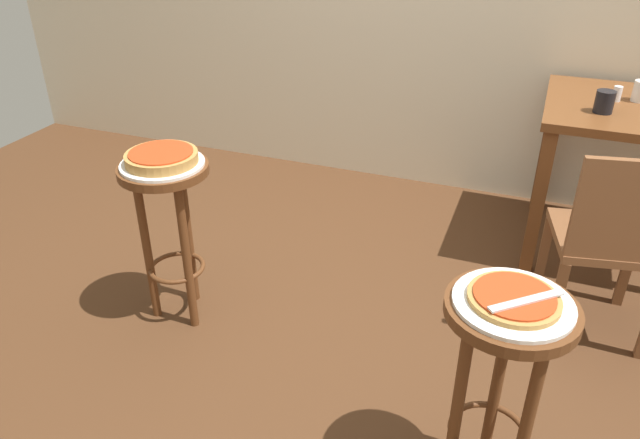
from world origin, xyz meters
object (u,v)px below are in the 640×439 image
serving_plate_foreground (513,303)px  pizza_server_knife (526,301)px  dining_table (632,133)px  pizza_foreground (514,298)px  stool_foreground (502,362)px  wooden_chair (612,239)px  cup_near_edge (604,102)px  serving_plate_middle (162,164)px  stool_middle (169,210)px  condiment_shaker (617,94)px  pizza_middle (161,157)px

serving_plate_foreground → pizza_server_knife: 0.05m
serving_plate_foreground → dining_table: (0.39, 1.68, -0.08)m
serving_plate_foreground → dining_table: 1.72m
pizza_foreground → dining_table: bearing=76.8°
stool_foreground → wooden_chair: (0.32, 0.92, -0.05)m
serving_plate_foreground → cup_near_edge: bearing=81.3°
dining_table → cup_near_edge: 0.29m
serving_plate_middle → pizza_foreground: bearing=-17.3°
dining_table → pizza_server_knife: size_ratio=3.69×
serving_plate_middle → wooden_chair: wooden_chair is taller
stool_foreground → stool_middle: size_ratio=1.00×
condiment_shaker → pizza_server_knife: (-0.27, -1.74, -0.06)m
serving_plate_foreground → wooden_chair: wooden_chair is taller
cup_near_edge → condiment_shaker: size_ratio=1.40×
pizza_foreground → cup_near_edge: (0.23, 1.52, 0.08)m
serving_plate_middle → pizza_middle: pizza_middle is taller
stool_middle → pizza_middle: pizza_middle is taller
cup_near_edge → pizza_middle: bearing=-145.5°
wooden_chair → serving_plate_middle: bearing=-163.8°
wooden_chair → pizza_foreground: bearing=-109.5°
serving_plate_foreground → dining_table: size_ratio=0.39×
dining_table → cup_near_edge: cup_near_edge is taller
wooden_chair → pizza_server_knife: wooden_chair is taller
serving_plate_middle → pizza_server_knife: 1.46m
cup_near_edge → wooden_chair: (0.09, -0.61, -0.36)m
stool_middle → wooden_chair: size_ratio=0.84×
pizza_foreground → serving_plate_middle: (-1.36, 0.42, -0.02)m
pizza_server_knife → stool_middle: bearing=120.7°
serving_plate_foreground → stool_middle: (-1.36, 0.42, -0.20)m
stool_middle → pizza_middle: 0.23m
dining_table → condiment_shaker: 0.20m
serving_plate_foreground → cup_near_edge: 1.54m
wooden_chair → stool_foreground: bearing=-109.5°
condiment_shaker → wooden_chair: bearing=-88.0°
cup_near_edge → pizza_server_knife: size_ratio=0.45×
serving_plate_middle → cup_near_edge: 1.94m
cup_near_edge → pizza_server_knife: (-0.20, -1.54, -0.07)m
dining_table → wooden_chair: (-0.07, -0.76, -0.17)m
pizza_foreground → condiment_shaker: (0.30, 1.72, 0.07)m
pizza_middle → condiment_shaker: size_ratio=3.96×
serving_plate_foreground → cup_near_edge: size_ratio=3.19×
stool_middle → pizza_middle: (0.00, 0.00, 0.23)m
pizza_foreground → serving_plate_middle: bearing=162.7°
stool_middle → dining_table: size_ratio=0.88×
pizza_foreground → pizza_middle: pizza_middle is taller
cup_near_edge → wooden_chair: cup_near_edge is taller
serving_plate_foreground → pizza_server_knife: (0.03, -0.02, 0.03)m
cup_near_edge → pizza_foreground: bearing=-98.7°
pizza_foreground → serving_plate_middle: 1.43m
pizza_middle → pizza_server_knife: bearing=-17.7°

